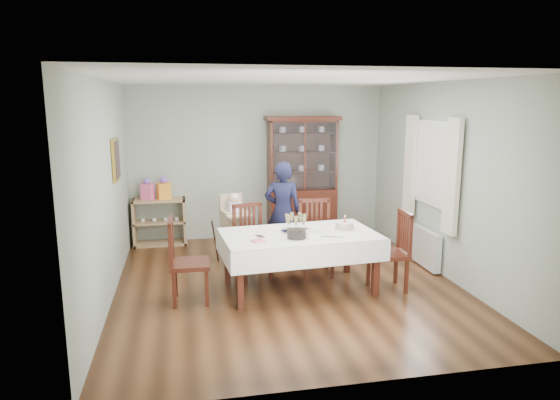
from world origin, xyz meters
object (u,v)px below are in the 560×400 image
object	(u,v)px
chair_far_right	(316,252)
birthday_cake	(345,226)
woman	(283,212)
high_chair	(235,236)
dining_table	(299,261)
china_cabinet	(302,176)
gift_bag_pink	(147,190)
sideboard	(160,222)
chair_end_left	(189,277)
chair_far_left	(253,256)
gift_bag_orange	(164,189)
champagne_tray	(296,227)
chair_end_right	(389,266)

from	to	relation	value
chair_far_right	birthday_cake	size ratio (longest dim) A/B	3.71
woman	high_chair	bearing A→B (deg)	16.74
dining_table	woman	bearing A→B (deg)	88.64
dining_table	woman	world-z (taller)	woman
china_cabinet	gift_bag_pink	bearing A→B (deg)	179.97
sideboard	chair_end_left	bearing A→B (deg)	-80.41
sideboard	gift_bag_pink	xyz separation A→B (m)	(-0.17, -0.02, 0.56)
chair_far_left	gift_bag_orange	size ratio (longest dim) A/B	2.59
chair_far_left	chair_far_right	distance (m)	0.91
china_cabinet	chair_far_left	world-z (taller)	china_cabinet
china_cabinet	gift_bag_pink	world-z (taller)	china_cabinet
dining_table	china_cabinet	distance (m)	2.66
woman	champagne_tray	size ratio (longest dim) A/B	3.98
champagne_tray	gift_bag_orange	distance (m)	2.97
champagne_tray	gift_bag_orange	bearing A→B (deg)	125.97
woman	high_chair	distance (m)	0.82
chair_far_right	chair_end_left	world-z (taller)	chair_far_right
chair_far_left	high_chair	size ratio (longest dim) A/B	0.94
chair_end_left	chair_far_left	bearing A→B (deg)	-49.00
chair_end_left	gift_bag_pink	world-z (taller)	gift_bag_pink
chair_far_left	sideboard	bearing A→B (deg)	111.68
china_cabinet	sideboard	xyz separation A→B (m)	(-2.50, 0.02, -0.72)
champagne_tray	gift_bag_orange	size ratio (longest dim) A/B	0.99
chair_end_left	china_cabinet	bearing A→B (deg)	-36.39
woman	champagne_tray	bearing A→B (deg)	106.17
dining_table	chair_end_left	world-z (taller)	chair_end_left
chair_far_left	gift_bag_orange	bearing A→B (deg)	109.97
dining_table	chair_far_left	distance (m)	0.80
dining_table	chair_end_right	distance (m)	1.18
chair_end_right	chair_far_right	bearing A→B (deg)	-130.68
sideboard	chair_end_right	distance (m)	4.06
china_cabinet	champagne_tray	distance (m)	2.50
china_cabinet	chair_far_right	world-z (taller)	china_cabinet
dining_table	birthday_cake	xyz separation A→B (m)	(0.63, 0.06, 0.43)
birthday_cake	china_cabinet	bearing A→B (deg)	89.92
high_chair	gift_bag_orange	bearing A→B (deg)	114.71
woman	birthday_cake	bearing A→B (deg)	136.71
gift_bag_pink	dining_table	bearing A→B (deg)	-50.52
chair_end_right	birthday_cake	world-z (taller)	chair_end_right
china_cabinet	chair_far_right	size ratio (longest dim) A/B	2.06
chair_far_left	champagne_tray	xyz separation A→B (m)	(0.50, -0.52, 0.53)
chair_far_left	chair_far_right	xyz separation A→B (m)	(0.91, -0.05, 0.01)
woman	gift_bag_orange	world-z (taller)	woman
sideboard	high_chair	world-z (taller)	high_chair
sideboard	gift_bag_orange	xyz separation A→B (m)	(0.10, -0.02, 0.57)
dining_table	gift_bag_orange	xyz separation A→B (m)	(-1.77, 2.48, 0.59)
chair_end_right	high_chair	distance (m)	2.37
chair_end_left	chair_end_right	distance (m)	2.58
birthday_cake	sideboard	bearing A→B (deg)	135.66
sideboard	chair_end_left	size ratio (longest dim) A/B	0.86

